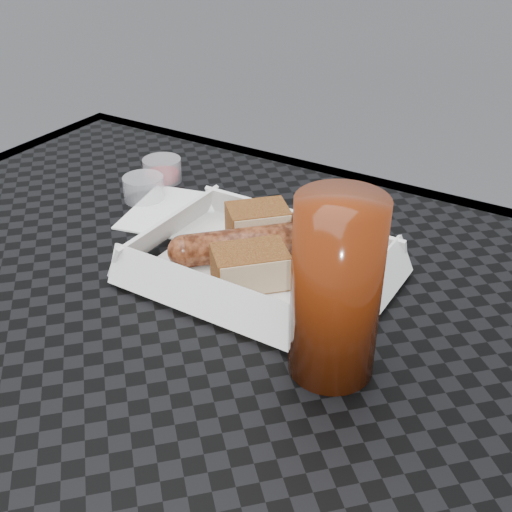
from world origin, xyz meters
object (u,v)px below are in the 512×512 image
at_px(patio_table, 127,366).
at_px(bratwurst, 255,243).
at_px(food_tray, 261,275).
at_px(drink_glass, 336,290).

height_order(patio_table, bratwurst, bratwurst).
xyz_separation_m(patio_table, food_tray, (0.09, 0.11, 0.08)).
distance_m(food_tray, bratwurst, 0.04).
relative_size(food_tray, bratwurst, 1.58).
xyz_separation_m(patio_table, drink_glass, (0.21, 0.03, 0.15)).
bearing_deg(patio_table, bratwurst, 63.67).
distance_m(patio_table, food_tray, 0.16).
height_order(patio_table, drink_glass, drink_glass).
bearing_deg(drink_glass, patio_table, -172.83).
xyz_separation_m(food_tray, bratwurst, (-0.02, 0.02, 0.02)).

